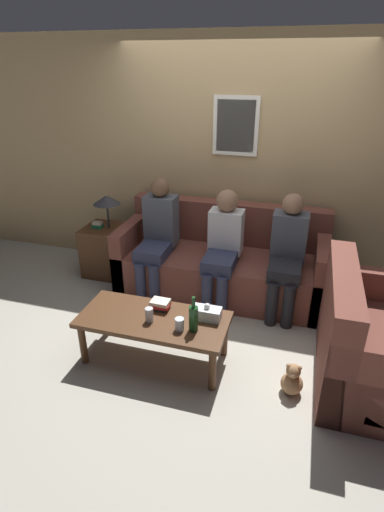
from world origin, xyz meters
TOP-DOWN VIEW (x-y plane):
  - ground_plane at (0.00, 0.00)m, footprint 16.00×16.00m
  - wall_back at (0.00, 1.02)m, footprint 9.00×0.08m
  - couch_main at (0.00, 0.54)m, footprint 2.19×0.91m
  - couch_side at (1.45, -0.53)m, footprint 0.91×1.23m
  - coffee_table at (-0.29, -0.78)m, footprint 1.23×0.55m
  - side_table_with_lamp at (-1.39, 0.52)m, footprint 0.48×0.48m
  - wine_bottle at (0.08, -0.85)m, footprint 0.07×0.07m
  - drinking_glass at (-0.03, -0.88)m, footprint 0.07×0.07m
  - book_stack at (-0.27, -0.65)m, footprint 0.16×0.12m
  - soda_can at (-0.30, -0.84)m, footprint 0.07×0.07m
  - tissue_box at (0.14, -0.67)m, footprint 0.23×0.12m
  - person_left at (-0.68, 0.36)m, footprint 0.34×0.63m
  - person_middle at (0.05, 0.32)m, footprint 0.34×0.64m
  - person_right at (0.68, 0.33)m, footprint 0.34×0.63m
  - teddy_bear at (0.86, -0.86)m, footprint 0.17×0.17m

SIDE VIEW (x-z plane):
  - ground_plane at x=0.00m, z-range 0.00..0.00m
  - teddy_bear at x=0.86m, z-range -0.02..0.25m
  - couch_main at x=0.00m, z-range -0.14..0.77m
  - couch_side at x=1.45m, z-range -0.14..0.78m
  - side_table_with_lamp at x=-1.39m, z-range -0.15..0.82m
  - coffee_table at x=-0.29m, z-range 0.15..0.57m
  - book_stack at x=-0.27m, z-range 0.42..0.50m
  - drinking_glass at x=-0.03m, z-range 0.42..0.52m
  - tissue_box at x=0.14m, z-range 0.40..0.54m
  - soda_can at x=-0.30m, z-range 0.42..0.54m
  - wine_bottle at x=0.08m, z-range 0.38..0.68m
  - person_right at x=0.68m, z-range 0.05..1.23m
  - person_middle at x=0.05m, z-range 0.06..1.23m
  - person_left at x=-0.68m, z-range 0.05..1.28m
  - wall_back at x=0.00m, z-range 0.00..2.60m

